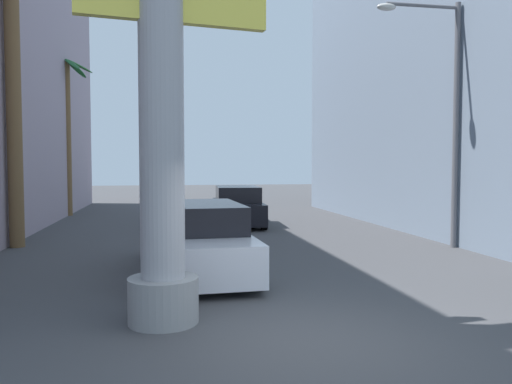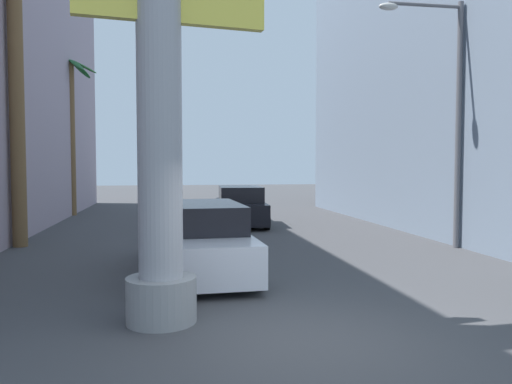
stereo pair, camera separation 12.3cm
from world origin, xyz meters
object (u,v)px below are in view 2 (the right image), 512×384
at_px(car_lead, 199,239).
at_px(palm_tree_far_left, 71,124).
at_px(palm_tree_mid_left, 16,71).
at_px(neon_sign_pole, 159,14).
at_px(car_far, 240,207).
at_px(street_lamp, 446,100).

relative_size(car_lead, palm_tree_far_left, 0.70).
xyz_separation_m(car_lead, palm_tree_far_left, (-5.32, 13.86, 3.64)).
height_order(car_lead, palm_tree_mid_left, palm_tree_mid_left).
xyz_separation_m(car_lead, palm_tree_mid_left, (-5.04, 4.41, 4.41)).
distance_m(neon_sign_pole, car_lead, 5.36).
relative_size(car_far, palm_tree_mid_left, 0.52).
relative_size(neon_sign_pole, palm_tree_mid_left, 1.07).
distance_m(car_lead, palm_tree_mid_left, 8.02).
distance_m(car_lead, car_far, 8.94).
relative_size(neon_sign_pole, palm_tree_far_left, 1.29).
bearing_deg(car_far, palm_tree_far_left, 145.27).
xyz_separation_m(neon_sign_pole, car_far, (2.92, 12.23, -3.93)).
bearing_deg(neon_sign_pole, car_far, 76.59).
height_order(car_lead, palm_tree_far_left, palm_tree_far_left).
bearing_deg(street_lamp, neon_sign_pole, -144.88).
bearing_deg(street_lamp, palm_tree_mid_left, 169.06).
bearing_deg(neon_sign_pole, car_lead, 77.87).
relative_size(car_lead, palm_tree_mid_left, 0.58).
height_order(street_lamp, palm_tree_far_left, palm_tree_far_left).
relative_size(neon_sign_pole, car_lead, 1.84).
distance_m(street_lamp, car_far, 9.06).
relative_size(street_lamp, car_lead, 1.34).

